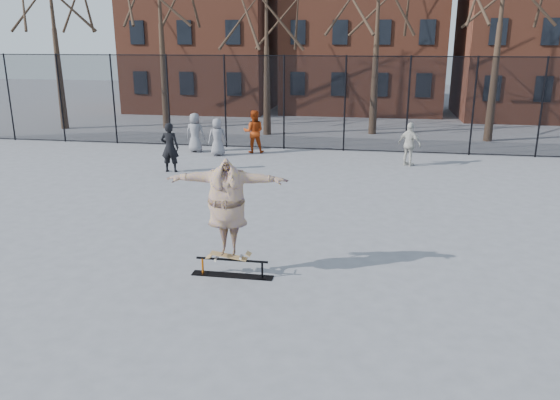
% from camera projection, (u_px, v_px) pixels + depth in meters
% --- Properties ---
extents(ground, '(100.00, 100.00, 0.00)m').
position_uv_depth(ground, '(250.00, 270.00, 11.42)').
color(ground, slate).
extents(skate_rail, '(1.68, 0.26, 0.37)m').
position_uv_depth(skate_rail, '(232.00, 269.00, 11.09)').
color(skate_rail, black).
rests_on(skate_rail, ground).
extents(skateboard, '(0.81, 0.19, 0.10)m').
position_uv_depth(skateboard, '(229.00, 256.00, 11.02)').
color(skateboard, '#9E753F').
rests_on(skateboard, skate_rail).
extents(skater, '(2.46, 0.91, 1.96)m').
position_uv_depth(skater, '(227.00, 208.00, 10.73)').
color(skater, '#783B95').
rests_on(skater, skateboard).
extents(bystander_grey, '(0.83, 0.56, 1.66)m').
position_uv_depth(bystander_grey, '(195.00, 133.00, 23.06)').
color(bystander_grey, slate).
rests_on(bystander_grey, ground).
extents(bystander_black, '(0.67, 0.46, 1.79)m').
position_uv_depth(bystander_black, '(170.00, 147.00, 19.58)').
color(bystander_black, black).
rests_on(bystander_black, ground).
extents(bystander_red, '(0.97, 0.81, 1.78)m').
position_uv_depth(bystander_red, '(254.00, 132.00, 22.91)').
color(bystander_red, '#9C320D').
rests_on(bystander_red, ground).
extents(bystander_white, '(1.02, 0.89, 1.65)m').
position_uv_depth(bystander_white, '(410.00, 144.00, 20.53)').
color(bystander_white, beige).
rests_on(bystander_white, ground).
extents(bystander_extra, '(0.88, 0.73, 1.54)m').
position_uv_depth(bystander_extra, '(217.00, 137.00, 22.35)').
color(bystander_extra, slate).
rests_on(bystander_extra, ground).
extents(fence, '(34.03, 0.07, 4.00)m').
position_uv_depth(fence, '(316.00, 102.00, 23.12)').
color(fence, black).
rests_on(fence, ground).
extents(rowhouses, '(29.00, 7.00, 13.00)m').
position_uv_depth(rowhouses, '(351.00, 15.00, 34.15)').
color(rowhouses, brown).
rests_on(rowhouses, ground).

